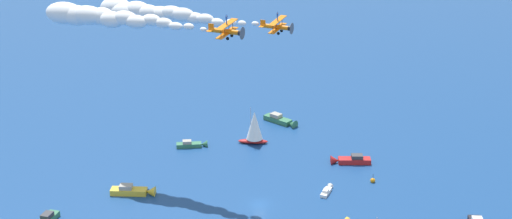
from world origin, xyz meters
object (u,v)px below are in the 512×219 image
Objects in this scene: motorboat_outer_ring_b at (349,160)px; motorboat_near_centre at (135,191)px; motorboat_offshore at (193,144)px; motorboat_outer_ring_c at (282,121)px; motorboat_outer_ring_e at (327,191)px; marker_buoy at (373,180)px; wingwalker_wingman at (227,19)px; biplane_lead at (277,26)px; biplane_wingman at (227,31)px; wingwalker_lead at (277,16)px; sailboat_far_port at (254,127)px.

motorboat_near_centre is at bearing -85.92° from motorboat_outer_ring_b.
motorboat_outer_ring_c is at bearing 110.12° from motorboat_offshore.
motorboat_near_centre is 1.02× the size of motorboat_outer_ring_b.
motorboat_outer_ring_e is 11.50m from marker_buoy.
motorboat_near_centre reaches higher than motorboat_outer_ring_e.
motorboat_outer_ring_c reaches higher than marker_buoy.
motorboat_outer_ring_b is 55.37m from wingwalker_wingman.
motorboat_outer_ring_b is at bearing 111.21° from biplane_lead.
biplane_wingman reaches higher than motorboat_outer_ring_c.
motorboat_outer_ring_c is (-30.31, 40.90, 0.02)m from motorboat_near_centre.
motorboat_outer_ring_b is 5.40× the size of wingwalker_lead.
marker_buoy is 41.54m from biplane_lead.
motorboat_near_centre is at bearing -97.96° from wingwalker_lead.
marker_buoy is 1.19× the size of wingwalker_wingman.
motorboat_near_centre is 50.91m from motorboat_outer_ring_c.
motorboat_offshore is 47.36m from wingwalker_lead.
wingwalker_wingman is at bearing -27.16° from motorboat_outer_ring_c.
wingwalker_wingman is (6.94, -22.77, 40.80)m from motorboat_outer_ring_e.
marker_buoy is (6.86, 51.24, -0.35)m from motorboat_near_centre.
wingwalker_lead is at bearing -29.84° from biplane_lead.
wingwalker_wingman is at bearing -47.07° from biplane_lead.
motorboat_near_centre is 1.04× the size of sailboat_far_port.
motorboat_offshore reaches higher than motorboat_outer_ring_e.
biplane_lead reaches higher than motorboat_outer_ring_b.
wingwalker_wingman is (11.76, -12.69, 3.11)m from wingwalker_lead.
motorboat_outer_ring_c is at bearing 162.28° from biplane_lead.
wingwalker_lead is (0.09, -0.05, 2.19)m from biplane_lead.
wingwalker_lead is at bearing -17.75° from motorboat_outer_ring_c.
biplane_lead reaches higher than sailboat_far_port.
sailboat_far_port is 5.31× the size of wingwalker_lead.
motorboat_near_centre is 1.92× the size of motorboat_outer_ring_e.
biplane_lead is 2.19m from wingwalker_lead.
biplane_lead is at bearing 132.93° from wingwalker_wingman.
motorboat_near_centre is 40.94m from motorboat_outer_ring_e.
motorboat_outer_ring_c is at bearing -162.13° from motorboat_outer_ring_b.
motorboat_outer_ring_c reaches higher than motorboat_outer_ring_b.
motorboat_near_centre is 48.01m from wingwalker_lead.
sailboat_far_port is at bearing -43.11° from motorboat_outer_ring_c.
wingwalker_wingman reaches higher than motorboat_offshore.
wingwalker_lead is (23.80, -1.04, 33.82)m from sailboat_far_port.
motorboat_outer_ring_c is (-9.12, 24.90, 0.17)m from motorboat_offshore.
wingwalker_lead is 17.22m from biplane_wingman.
motorboat_outer_ring_b is 15.78m from motorboat_outer_ring_e.
motorboat_outer_ring_c is 1.38× the size of biplane_wingman.
biplane_lead is at bearing -97.44° from marker_buoy.
wingwalker_wingman reaches higher than motorboat_outer_ring_b.
motorboat_offshore is 55.05m from wingwalker_wingman.
motorboat_outer_ring_b is 28.14m from motorboat_outer_ring_c.
motorboat_near_centre is at bearing -97.63° from marker_buoy.
motorboat_outer_ring_c is 39.32m from motorboat_outer_ring_e.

